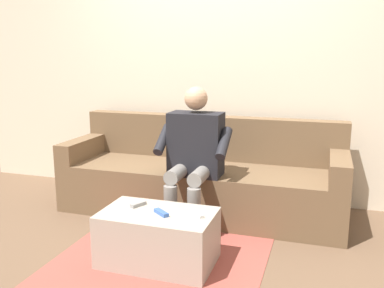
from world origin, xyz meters
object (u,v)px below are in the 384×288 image
object	(u,v)px
couch	(202,180)
remote_white	(197,214)
remote_blue	(161,213)
remote_gray	(138,204)
person_solo_seated	(194,151)
coffee_table	(158,238)

from	to	relation	value
couch	remote_white	distance (m)	1.02
remote_blue	remote_gray	distance (m)	0.22
person_solo_seated	remote_white	size ratio (longest dim) A/B	9.97
couch	person_solo_seated	distance (m)	0.50
remote_blue	remote_white	bearing A→B (deg)	-130.48
coffee_table	person_solo_seated	size ratio (longest dim) A/B	0.66
coffee_table	person_solo_seated	xyz separation A→B (m)	(-0.04, -0.64, 0.44)
person_solo_seated	remote_gray	xyz separation A→B (m)	(0.21, 0.57, -0.26)
remote_gray	remote_white	distance (m)	0.43
remote_white	remote_blue	bearing A→B (deg)	51.13
couch	remote_blue	xyz separation A→B (m)	(-0.04, 1.03, 0.08)
person_solo_seated	remote_blue	xyz separation A→B (m)	(0.00, 0.66, -0.26)
person_solo_seated	remote_blue	size ratio (longest dim) A/B	8.47
couch	coffee_table	distance (m)	1.01
remote_gray	couch	bearing A→B (deg)	-164.22
couch	remote_blue	size ratio (longest dim) A/B	18.28
coffee_table	remote_blue	bearing A→B (deg)	142.68
couch	person_solo_seated	world-z (taller)	person_solo_seated
couch	remote_white	world-z (taller)	couch
remote_blue	remote_gray	bearing A→B (deg)	12.76
coffee_table	remote_white	world-z (taller)	remote_white
coffee_table	remote_blue	world-z (taller)	remote_blue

